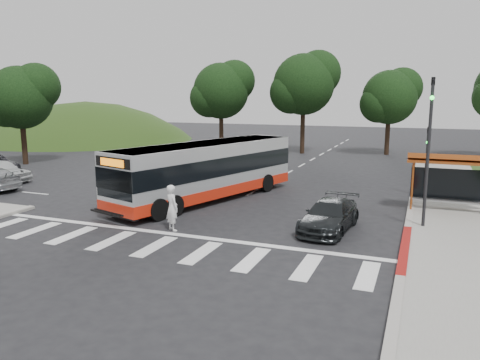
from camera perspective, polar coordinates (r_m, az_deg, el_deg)
The scene contains 17 objects.
ground at distance 22.72m, azimuth -3.68°, elevation -4.40°, with size 140.00×140.00×0.00m, color black.
sidewalk_east at distance 28.48m, azimuth 24.32°, elevation -2.17°, with size 4.00×40.00×0.12m, color gray.
curb_east at distance 28.43m, azimuth 20.30°, elevation -1.88°, with size 0.30×40.00×0.15m, color #9E9991.
curb_east_red at distance 18.74m, azimuth 19.43°, elevation -7.94°, with size 0.32×6.00×0.15m, color maroon.
hillside_nw at distance 65.08m, azimuth -18.11°, elevation 4.69°, with size 44.00×44.00×10.00m, color #213B13.
crosswalk_ladder at distance 18.51m, azimuth -10.36°, elevation -7.96°, with size 18.00×2.60×0.01m, color silver.
bus_shelter at distance 25.23m, azimuth 24.52°, elevation 1.61°, with size 4.20×1.60×2.86m.
traffic_signal_ne_tall at distance 21.43m, azimuth 22.05°, elevation 4.53°, with size 0.18×0.37×6.50m.
traffic_signal_ne_short at distance 28.54m, azimuth 21.83°, elevation 2.96°, with size 0.18×0.37×4.00m.
tree_north_a at distance 47.32m, azimuth 7.89°, elevation 11.60°, with size 6.60×6.15×10.17m.
tree_north_b at distance 48.04m, azimuth 17.86°, elevation 9.68°, with size 5.72×5.33×8.43m.
tree_north_c at distance 48.00m, azimuth -2.21°, elevation 10.91°, with size 6.16×5.74×9.30m.
tree_west_a at distance 43.34m, azimuth -25.09°, elevation 9.20°, with size 5.72×5.33×8.43m.
transit_bus at distance 25.89m, azimuth -4.09°, elevation 1.01°, with size 2.67×12.32×3.18m, color #AFB1B3, non-canonical shape.
pedestrian at distance 20.27m, azimuth -8.29°, elevation -3.36°, with size 0.73×0.48×2.01m, color white.
dark_sedan at distance 20.53m, azimuth 10.85°, elevation -4.27°, with size 1.84×4.52×1.31m, color black.
west_car_white at distance 35.24m, azimuth -27.16°, elevation 0.99°, with size 1.79×4.44×1.51m, color silver.
Camera 1 is at (9.43, -19.86, 5.74)m, focal length 35.00 mm.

